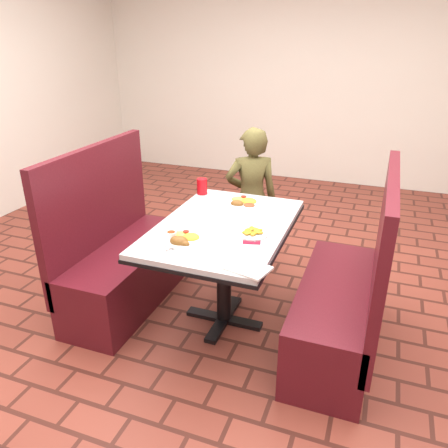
{
  "coord_description": "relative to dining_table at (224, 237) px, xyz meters",
  "views": [
    {
      "loc": [
        0.89,
        -2.41,
        1.87
      ],
      "look_at": [
        0.0,
        0.0,
        0.75
      ],
      "focal_mm": 35.0,
      "sensor_mm": 36.0,
      "label": 1
    }
  ],
  "objects": [
    {
      "name": "room",
      "position": [
        0.0,
        0.0,
        1.26
      ],
      "size": [
        7.0,
        7.04,
        2.82
      ],
      "color": "brown",
      "rests_on": "ground"
    },
    {
      "name": "dining_table",
      "position": [
        0.0,
        0.0,
        0.0
      ],
      "size": [
        0.81,
        1.21,
        0.75
      ],
      "color": "silver",
      "rests_on": "ground"
    },
    {
      "name": "booth_bench_left",
      "position": [
        -0.8,
        0.0,
        -0.32
      ],
      "size": [
        0.47,
        1.2,
        1.17
      ],
      "color": "#57141C",
      "rests_on": "ground"
    },
    {
      "name": "booth_bench_right",
      "position": [
        0.8,
        0.0,
        -0.32
      ],
      "size": [
        0.47,
        1.2,
        1.17
      ],
      "color": "#57141C",
      "rests_on": "ground"
    },
    {
      "name": "diner_person",
      "position": [
        -0.09,
        0.9,
        -0.05
      ],
      "size": [
        0.52,
        0.45,
        1.2
      ],
      "primitive_type": "imported",
      "rotation": [
        0.0,
        0.0,
        3.58
      ],
      "color": "brown",
      "rests_on": "ground"
    },
    {
      "name": "near_dinner_plate",
      "position": [
        -0.14,
        -0.32,
        0.12
      ],
      "size": [
        0.25,
        0.25,
        0.08
      ],
      "rotation": [
        0.0,
        0.0,
        0.21
      ],
      "color": "white",
      "rests_on": "dining_table"
    },
    {
      "name": "far_dinner_plate",
      "position": [
        0.01,
        0.38,
        0.12
      ],
      "size": [
        0.27,
        0.27,
        0.07
      ],
      "rotation": [
        0.0,
        0.0,
        0.24
      ],
      "color": "white",
      "rests_on": "dining_table"
    },
    {
      "name": "plantain_plate",
      "position": [
        0.22,
        -0.09,
        0.11
      ],
      "size": [
        0.2,
        0.2,
        0.03
      ],
      "rotation": [
        0.0,
        0.0,
        -0.17
      ],
      "color": "white",
      "rests_on": "dining_table"
    },
    {
      "name": "maroon_napkin",
      "position": [
        0.24,
        -0.17,
        0.1
      ],
      "size": [
        0.13,
        0.13,
        0.0
      ],
      "primitive_type": "cube",
      "rotation": [
        0.0,
        0.0,
        0.28
      ],
      "color": "maroon",
      "rests_on": "dining_table"
    },
    {
      "name": "spoon_utensil",
      "position": [
        0.26,
        -0.14,
        0.1
      ],
      "size": [
        0.03,
        0.12,
        0.0
      ],
      "primitive_type": "cube",
      "rotation": [
        0.0,
        0.0,
        0.15
      ],
      "color": "#B9B8BD",
      "rests_on": "dining_table"
    },
    {
      "name": "red_tumbler",
      "position": [
        -0.36,
        0.49,
        0.16
      ],
      "size": [
        0.08,
        0.08,
        0.12
      ],
      "primitive_type": "cylinder",
      "color": "red",
      "rests_on": "dining_table"
    },
    {
      "name": "paper_napkin",
      "position": [
        0.32,
        -0.51,
        0.1
      ],
      "size": [
        0.25,
        0.21,
        0.01
      ],
      "primitive_type": "cube",
      "rotation": [
        0.0,
        0.0,
        -0.26
      ],
      "color": "white",
      "rests_on": "dining_table"
    },
    {
      "name": "knife_utensil",
      "position": [
        -0.12,
        -0.35,
        0.11
      ],
      "size": [
        0.09,
        0.17,
        0.0
      ],
      "primitive_type": "cube",
      "rotation": [
        0.0,
        0.0,
        0.44
      ],
      "color": "silver",
      "rests_on": "dining_table"
    },
    {
      "name": "fork_utensil",
      "position": [
        -0.13,
        -0.42,
        0.11
      ],
      "size": [
        0.07,
        0.16,
        0.0
      ],
      "primitive_type": "cube",
      "rotation": [
        0.0,
        0.0,
        -0.4
      ],
      "color": "silver",
      "rests_on": "dining_table"
    },
    {
      "name": "lettuce_shreds",
      "position": [
        0.04,
        0.06,
        0.1
      ],
      "size": [
        0.28,
        0.32,
        0.0
      ],
      "primitive_type": null,
      "color": "#83B247",
      "rests_on": "dining_table"
    }
  ]
}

